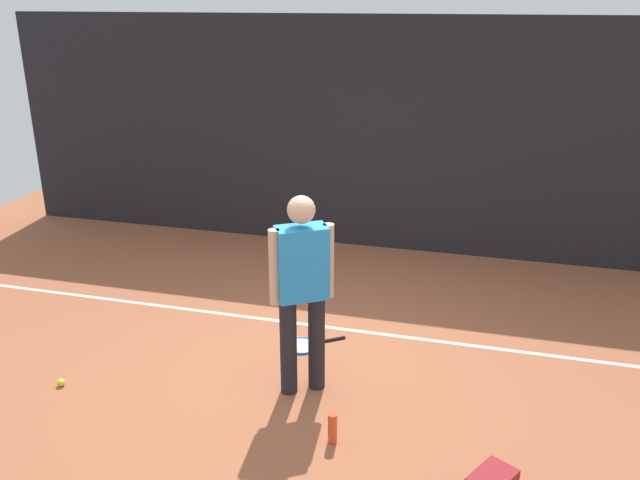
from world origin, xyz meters
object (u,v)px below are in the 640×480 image
Objects in this scene: tennis_ball_near_player at (61,383)px; water_bottle at (333,428)px; tennis_racket at (304,345)px; tennis_player at (302,284)px.

tennis_ball_near_player is 0.27× the size of water_bottle.
tennis_ball_near_player is at bearing 177.13° from water_bottle.
tennis_ball_near_player is at bearing -2.18° from tennis_racket.
tennis_player is 7.04× the size of water_bottle.
tennis_player reaches higher than water_bottle.
tennis_player is at bearing 123.55° from water_bottle.
tennis_player is 2.83× the size of tennis_racket.
water_bottle is at bearing -2.87° from tennis_ball_near_player.
water_bottle is (0.61, -1.31, 0.11)m from tennis_racket.
water_bottle reaches higher than tennis_racket.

